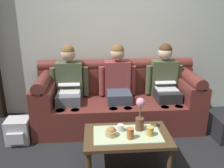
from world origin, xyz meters
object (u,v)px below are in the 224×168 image
(flower_vase, at_px, (140,115))
(person_left, at_px, (69,84))
(coffee_table, at_px, (127,138))
(cup_far_center, at_px, (150,131))
(cup_near_left, at_px, (120,128))
(couch, at_px, (118,101))
(person_right, at_px, (165,82))
(snack_bowl, at_px, (111,132))
(cup_near_right, at_px, (130,133))
(backpack_left, at_px, (18,131))
(person_middle, at_px, (118,83))

(flower_vase, bearing_deg, person_left, 132.28)
(coffee_table, height_order, flower_vase, flower_vase)
(coffee_table, relative_size, cup_far_center, 9.51)
(cup_near_left, bearing_deg, flower_vase, 2.58)
(couch, relative_size, person_right, 1.96)
(person_right, distance_m, snack_bowl, 1.40)
(cup_near_left, distance_m, cup_far_center, 0.33)
(person_left, height_order, cup_near_right, person_left)
(couch, relative_size, flower_vase, 6.18)
(backpack_left, bearing_deg, person_middle, 17.66)
(coffee_table, distance_m, flower_vase, 0.29)
(snack_bowl, height_order, cup_near_right, cup_near_right)
(coffee_table, bearing_deg, snack_bowl, -171.69)
(coffee_table, bearing_deg, cup_far_center, -12.33)
(person_right, relative_size, flower_vase, 3.16)
(backpack_left, bearing_deg, snack_bowl, -27.33)
(person_left, xyz_separation_m, backpack_left, (-0.66, -0.44, -0.50))
(flower_vase, height_order, cup_near_left, flower_vase)
(person_left, height_order, cup_near_left, person_left)
(person_left, relative_size, backpack_left, 3.71)
(cup_near_left, bearing_deg, backpack_left, 158.12)
(coffee_table, relative_size, snack_bowl, 7.39)
(person_left, xyz_separation_m, cup_near_left, (0.65, -0.96, -0.21))
(cup_far_center, bearing_deg, cup_near_right, -168.19)
(person_right, bearing_deg, flower_vase, -120.72)
(person_right, height_order, snack_bowl, person_right)
(couch, relative_size, backpack_left, 7.25)
(person_left, xyz_separation_m, cup_far_center, (0.96, -1.08, -0.20))
(couch, bearing_deg, cup_near_right, -89.11)
(cup_near_right, relative_size, cup_far_center, 1.20)
(person_left, distance_m, cup_near_left, 1.18)
(backpack_left, bearing_deg, person_right, 11.81)
(coffee_table, bearing_deg, flower_vase, 27.03)
(snack_bowl, bearing_deg, cup_far_center, -3.59)
(person_left, distance_m, snack_bowl, 1.20)
(person_right, distance_m, backpack_left, 2.19)
(person_left, distance_m, cup_far_center, 1.46)
(flower_vase, height_order, cup_far_center, flower_vase)
(snack_bowl, bearing_deg, cup_near_left, 39.72)
(flower_vase, xyz_separation_m, backpack_left, (-1.52, 0.51, -0.43))
(person_middle, distance_m, person_right, 0.72)
(person_right, xyz_separation_m, coffee_table, (-0.72, -1.03, -0.31))
(flower_vase, xyz_separation_m, cup_far_center, (0.09, -0.13, -0.13))
(person_right, relative_size, backpack_left, 3.71)
(cup_far_center, bearing_deg, person_right, 66.27)
(cup_near_left, relative_size, cup_far_center, 0.76)
(couch, relative_size, person_left, 1.96)
(person_right, bearing_deg, couch, 179.66)
(coffee_table, xyz_separation_m, snack_bowl, (-0.18, -0.03, 0.10))
(person_middle, xyz_separation_m, person_right, (0.72, -0.00, -0.00))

